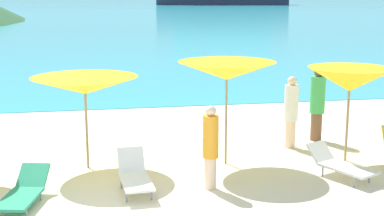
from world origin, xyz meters
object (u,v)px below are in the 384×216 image
object	(u,v)px
umbrella_6	(350,80)
lounge_chair_3	(135,175)
beachgoer_2	(211,145)
beachgoer_3	(291,110)
umbrella_4	(85,86)
umbrella_5	(227,71)
beachgoer_4	(317,102)
lounge_chair_4	(24,191)
lounge_chair_2	(340,164)

from	to	relation	value
umbrella_6	lounge_chair_3	size ratio (longest dim) A/B	1.52
beachgoer_2	umbrella_6	bearing A→B (deg)	-29.73
umbrella_6	beachgoer_2	xyz separation A→B (m)	(-3.40, -1.20, -0.98)
lounge_chair_3	beachgoer_3	size ratio (longest dim) A/B	0.80
umbrella_4	beachgoer_2	size ratio (longest dim) A/B	1.50
umbrella_5	beachgoer_4	size ratio (longest dim) A/B	1.21
umbrella_5	lounge_chair_4	world-z (taller)	umbrella_5
umbrella_6	beachgoer_4	world-z (taller)	umbrella_6
umbrella_4	lounge_chair_3	size ratio (longest dim) A/B	1.76
umbrella_4	umbrella_6	xyz separation A→B (m)	(5.72, -0.56, 0.05)
umbrella_5	umbrella_6	xyz separation A→B (m)	(2.72, -0.29, -0.22)
umbrella_4	lounge_chair_4	size ratio (longest dim) A/B	1.50
lounge_chair_2	beachgoer_4	size ratio (longest dim) A/B	0.83
umbrella_5	lounge_chair_2	xyz separation A→B (m)	(2.06, -1.34, -1.79)
beachgoer_2	lounge_chair_3	bearing A→B (deg)	125.30
lounge_chair_3	beachgoer_3	xyz separation A→B (m)	(4.01, 2.35, 0.61)
umbrella_6	beachgoer_4	xyz separation A→B (m)	(0.06, 1.79, -0.86)
umbrella_5	lounge_chair_2	bearing A→B (deg)	-33.08
umbrella_6	umbrella_5	bearing A→B (deg)	173.87
beachgoer_3	lounge_chair_3	bearing A→B (deg)	-173.38
lounge_chair_2	beachgoer_3	xyz separation A→B (m)	(-0.18, 2.34, 0.64)
umbrella_4	lounge_chair_3	bearing A→B (deg)	-61.57
beachgoer_4	lounge_chair_2	bearing A→B (deg)	149.14
lounge_chair_3	lounge_chair_4	world-z (taller)	lounge_chair_3
umbrella_4	beachgoer_3	bearing A→B (deg)	8.44
lounge_chair_2	lounge_chair_4	xyz separation A→B (m)	(-6.20, -0.28, -0.05)
beachgoer_2	lounge_chair_2	bearing A→B (deg)	-46.13
lounge_chair_4	beachgoer_3	bearing A→B (deg)	37.03
umbrella_5	beachgoer_2	size ratio (longest dim) A/B	1.39
umbrella_6	lounge_chair_4	distance (m)	7.17
umbrella_6	lounge_chair_4	size ratio (longest dim) A/B	1.29
lounge_chair_3	umbrella_5	bearing A→B (deg)	28.89
umbrella_4	umbrella_6	distance (m)	5.75
beachgoer_4	umbrella_6	bearing A→B (deg)	161.30
lounge_chair_4	beachgoer_3	xyz separation A→B (m)	(6.02, 2.63, 0.70)
umbrella_6	beachgoer_2	size ratio (longest dim) A/B	1.29
lounge_chair_2	beachgoer_3	size ratio (longest dim) A/B	0.89
beachgoer_2	beachgoer_4	xyz separation A→B (m)	(3.45, 2.99, 0.12)
umbrella_4	beachgoer_4	size ratio (longest dim) A/B	1.31
umbrella_5	beachgoer_3	distance (m)	2.42
lounge_chair_3	beachgoer_2	distance (m)	1.56
lounge_chair_3	beachgoer_4	world-z (taller)	beachgoer_4
umbrella_6	lounge_chair_2	bearing A→B (deg)	-121.72
lounge_chair_3	beachgoer_2	size ratio (longest dim) A/B	0.85
lounge_chair_3	lounge_chair_2	bearing A→B (deg)	-3.42
umbrella_6	beachgoer_4	bearing A→B (deg)	88.16
lounge_chair_2	beachgoer_4	xyz separation A→B (m)	(0.71, 2.84, 0.70)
umbrella_6	umbrella_4	bearing A→B (deg)	174.38
beachgoer_3	beachgoer_4	distance (m)	1.03
umbrella_6	beachgoer_3	xyz separation A→B (m)	(-0.84, 1.29, -0.92)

